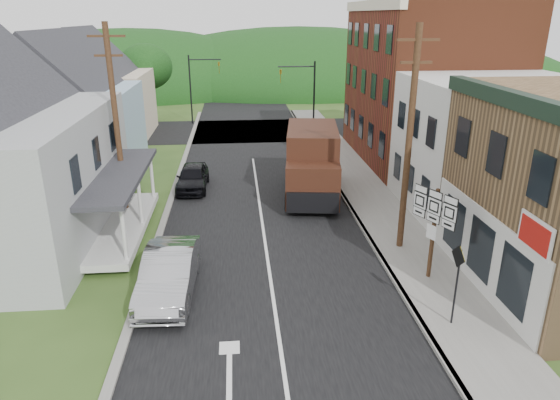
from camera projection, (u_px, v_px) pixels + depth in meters
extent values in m
plane|color=#2D4719|center=(273.00, 299.00, 17.28)|extent=(120.00, 120.00, 0.00)
cube|color=black|center=(259.00, 199.00, 26.61)|extent=(9.00, 90.00, 0.02)
cube|color=black|center=(249.00, 131.00, 42.48)|extent=(60.00, 9.00, 0.02)
cube|color=slate|center=(377.00, 208.00, 25.22)|extent=(2.80, 55.00, 0.15)
cube|color=slate|center=(351.00, 209.00, 25.10)|extent=(0.20, 55.00, 0.15)
cube|color=slate|center=(166.00, 215.00, 24.33)|extent=(0.30, 55.00, 0.12)
cube|color=silver|center=(494.00, 147.00, 24.10)|extent=(8.00, 7.00, 6.50)
cube|color=maroon|center=(426.00, 85.00, 32.36)|extent=(8.00, 12.00, 10.00)
cube|color=#94B5C9|center=(78.00, 129.00, 31.35)|extent=(7.00, 8.00, 5.00)
cube|color=beige|center=(104.00, 105.00, 39.71)|extent=(7.00, 8.00, 5.00)
cylinder|color=#472D19|center=(409.00, 144.00, 19.45)|extent=(0.26, 0.26, 9.00)
cube|color=#472D19|center=(418.00, 40.00, 18.09)|extent=(1.60, 0.10, 0.10)
cube|color=#472D19|center=(416.00, 62.00, 18.37)|extent=(1.20, 0.10, 0.10)
cylinder|color=#472D19|center=(117.00, 126.00, 22.63)|extent=(0.26, 0.26, 9.00)
cube|color=#472D19|center=(106.00, 36.00, 21.27)|extent=(1.60, 0.10, 0.10)
cube|color=#472D19|center=(108.00, 55.00, 21.55)|extent=(1.20, 0.10, 0.10)
cylinder|color=black|center=(314.00, 101.00, 38.59)|extent=(0.14, 0.14, 6.00)
cylinder|color=black|center=(296.00, 67.00, 37.57)|extent=(2.80, 0.10, 0.10)
imported|color=olive|center=(281.00, 76.00, 37.71)|extent=(0.16, 0.20, 1.00)
cylinder|color=black|center=(191.00, 90.00, 44.28)|extent=(0.14, 0.14, 6.00)
cylinder|color=black|center=(205.00, 59.00, 43.50)|extent=(2.80, 0.10, 0.10)
imported|color=olive|center=(219.00, 68.00, 43.84)|extent=(0.16, 0.20, 1.00)
cylinder|color=#382616|center=(148.00, 100.00, 45.71)|extent=(0.36, 0.36, 3.92)
ellipsoid|color=black|center=(145.00, 67.00, 44.68)|extent=(4.80, 4.80, 4.08)
ellipsoid|color=black|center=(242.00, 87.00, 68.62)|extent=(90.00, 30.00, 16.00)
imported|color=#AAAAAE|center=(169.00, 274.00, 17.32)|extent=(1.91, 4.95, 1.61)
imported|color=black|center=(193.00, 177.00, 27.96)|extent=(1.76, 4.14, 1.40)
cube|color=#32170E|center=(312.00, 158.00, 27.01)|extent=(3.27, 5.32, 3.30)
cube|color=#32170E|center=(313.00, 185.00, 24.43)|extent=(2.84, 2.16, 2.17)
cube|color=black|center=(313.00, 166.00, 24.33)|extent=(2.55, 1.68, 0.06)
cube|color=black|center=(313.00, 203.00, 23.73)|extent=(2.51, 0.51, 1.03)
cylinder|color=black|center=(288.00, 201.00, 24.91)|extent=(0.45, 1.06, 1.03)
cylinder|color=black|center=(336.00, 202.00, 24.81)|extent=(0.45, 1.06, 1.03)
cylinder|color=black|center=(291.00, 174.00, 29.18)|extent=(0.45, 1.06, 1.03)
cylinder|color=black|center=(331.00, 174.00, 29.08)|extent=(0.45, 1.06, 1.03)
cube|color=#472D19|center=(433.00, 234.00, 17.88)|extent=(0.14, 0.14, 3.43)
cube|color=black|center=(435.00, 206.00, 17.48)|extent=(0.86, 1.80, 0.08)
cube|color=white|center=(451.00, 201.00, 16.75)|extent=(0.24, 0.50, 0.22)
cube|color=white|center=(449.00, 213.00, 16.91)|extent=(0.27, 0.54, 0.54)
cube|color=white|center=(448.00, 225.00, 17.06)|extent=(0.24, 0.50, 0.27)
cube|color=white|center=(436.00, 195.00, 17.31)|extent=(0.24, 0.50, 0.22)
cube|color=white|center=(434.00, 206.00, 17.46)|extent=(0.27, 0.54, 0.54)
cube|color=white|center=(433.00, 218.00, 17.62)|extent=(0.24, 0.50, 0.27)
cube|color=white|center=(421.00, 189.00, 17.87)|extent=(0.24, 0.50, 0.22)
cube|color=white|center=(420.00, 201.00, 18.02)|extent=(0.27, 0.54, 0.54)
cube|color=white|center=(419.00, 212.00, 18.17)|extent=(0.24, 0.50, 0.27)
cube|color=white|center=(431.00, 232.00, 17.80)|extent=(0.20, 0.41, 0.54)
cylinder|color=black|center=(456.00, 287.00, 15.26)|extent=(0.07, 0.07, 2.54)
cube|color=black|center=(458.00, 256.00, 14.88)|extent=(0.10, 0.74, 0.75)
cube|color=#FFF00D|center=(459.00, 256.00, 14.88)|extent=(0.10, 0.67, 0.67)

